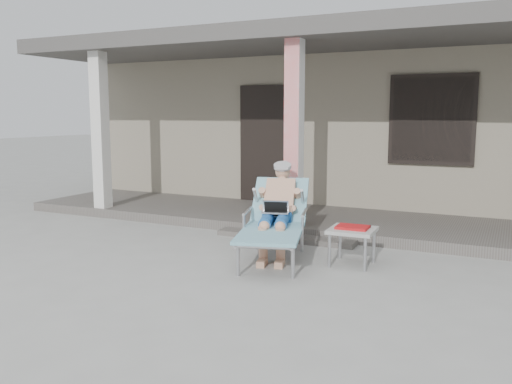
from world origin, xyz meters
The scene contains 7 objects.
ground centered at (0.00, 0.00, 0.00)m, with size 60.00×60.00×0.00m, color #9E9E99.
house centered at (0.00, 6.50, 1.67)m, with size 10.40×5.40×3.30m.
porch_deck centered at (0.00, 3.00, 0.07)m, with size 10.00×2.00×0.15m, color #605B56.
porch_overhang centered at (0.00, 2.95, 2.79)m, with size 10.00×2.30×2.85m.
porch_step centered at (0.00, 1.85, 0.04)m, with size 2.00×0.30×0.07m, color #605B56.
lounger centered at (0.22, 1.02, 0.74)m, with size 1.16×1.91×1.20m.
side_table centered at (1.18, 1.03, 0.39)m, with size 0.53×0.53×0.46m.
Camera 1 is at (2.83, -4.96, 1.75)m, focal length 38.00 mm.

